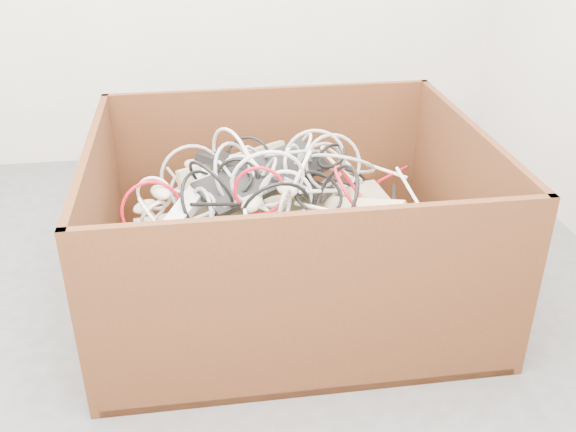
{
  "coord_description": "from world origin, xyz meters",
  "views": [
    {
      "loc": [
        -0.02,
        -1.74,
        1.36
      ],
      "look_at": [
        0.26,
        0.19,
        0.3
      ],
      "focal_mm": 40.7,
      "sensor_mm": 36.0,
      "label": 1
    }
  ],
  "objects": [
    {
      "name": "ground",
      "position": [
        0.0,
        0.0,
        0.0
      ],
      "size": [
        3.0,
        3.0,
        0.0
      ],
      "primitive_type": "plane",
      "color": "#48494B",
      "rests_on": "ground"
    },
    {
      "name": "keyboard_pile",
      "position": [
        0.24,
        0.17,
        0.29
      ],
      "size": [
        1.22,
        0.88,
        0.34
      ],
      "color": "tan",
      "rests_on": "cardboard_box"
    },
    {
      "name": "power_strip_right",
      "position": [
        0.01,
        -0.08,
        0.33
      ],
      "size": [
        0.29,
        0.22,
        0.1
      ],
      "primitive_type": "cube",
      "rotation": [
        -0.1,
        0.17,
        -0.61
      ],
      "color": "silver",
      "rests_on": "keyboard_pile"
    },
    {
      "name": "cardboard_box",
      "position": [
        0.24,
        0.17,
        0.15
      ],
      "size": [
        1.26,
        1.05,
        0.62
      ],
      "color": "#39200E",
      "rests_on": "ground"
    },
    {
      "name": "power_strip_left",
      "position": [
        -0.07,
        0.17,
        0.38
      ],
      "size": [
        0.2,
        0.29,
        0.13
      ],
      "primitive_type": "cube",
      "rotation": [
        0.14,
        -0.26,
        1.02
      ],
      "color": "silver",
      "rests_on": "keyboard_pile"
    },
    {
      "name": "vga_plug",
      "position": [
        0.55,
        0.04,
        0.35
      ],
      "size": [
        0.06,
        0.06,
        0.03
      ],
      "primitive_type": "cube",
      "rotation": [
        0.09,
        0.14,
        -0.37
      ],
      "color": "#0C0BAA",
      "rests_on": "keyboard_pile"
    },
    {
      "name": "cable_tangle",
      "position": [
        0.16,
        0.2,
        0.4
      ],
      "size": [
        1.11,
        0.86,
        0.45
      ],
      "color": "black",
      "rests_on": "keyboard_pile"
    },
    {
      "name": "mice_scatter",
      "position": [
        0.1,
        0.14,
        0.36
      ],
      "size": [
        0.78,
        0.67,
        0.21
      ],
      "color": "#BFB699",
      "rests_on": "keyboard_pile"
    }
  ]
}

